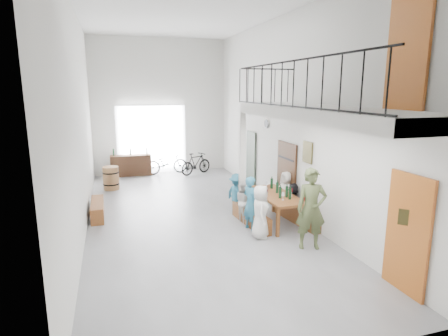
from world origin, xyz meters
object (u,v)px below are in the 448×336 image
object	(u,v)px
serving_counter	(131,165)
oak_barrel	(111,178)
bicycle_near	(167,163)
side_bench	(98,209)
bench_inner	(251,217)
host_standing	(311,209)
tasting_table	(276,197)

from	to	relation	value
serving_counter	oak_barrel	bearing A→B (deg)	-109.73
bicycle_near	side_bench	bearing A→B (deg)	144.99
oak_barrel	side_bench	bearing A→B (deg)	-97.74
bench_inner	oak_barrel	bearing A→B (deg)	121.45
bench_inner	serving_counter	bearing A→B (deg)	106.75
bicycle_near	host_standing	bearing A→B (deg)	-173.35
oak_barrel	host_standing	size ratio (longest dim) A/B	0.45
serving_counter	host_standing	distance (m)	9.12
oak_barrel	host_standing	bearing A→B (deg)	-57.04
oak_barrel	serving_counter	bearing A→B (deg)	68.22
tasting_table	host_standing	bearing A→B (deg)	-87.63
bench_inner	side_bench	bearing A→B (deg)	149.88
tasting_table	oak_barrel	size ratio (longest dim) A/B	2.49
bench_inner	host_standing	distance (m)	2.00
side_bench	bicycle_near	distance (m)	5.50
tasting_table	bench_inner	xyz separation A→B (m)	(-0.67, 0.07, -0.50)
serving_counter	tasting_table	bearing A→B (deg)	-62.09
bicycle_near	tasting_table	bearing A→B (deg)	-170.90
bench_inner	oak_barrel	xyz separation A→B (m)	(-3.43, 4.72, 0.20)
host_standing	bicycle_near	xyz separation A→B (m)	(-1.94, 8.38, -0.45)
tasting_table	side_bench	size ratio (longest dim) A/B	1.34
side_bench	serving_counter	xyz separation A→B (m)	(1.20, 4.90, 0.21)
side_bench	serving_counter	size ratio (longest dim) A/B	0.94
serving_counter	side_bench	bearing A→B (deg)	-101.67
side_bench	oak_barrel	xyz separation A→B (m)	(0.39, 2.89, 0.19)
tasting_table	host_standing	xyz separation A→B (m)	(0.08, -1.65, 0.20)
bench_inner	side_bench	world-z (taller)	side_bench
tasting_table	bicycle_near	size ratio (longest dim) A/B	1.16
bench_inner	host_standing	size ratio (longest dim) A/B	0.99
tasting_table	bicycle_near	distance (m)	6.98
oak_barrel	bicycle_near	world-z (taller)	bicycle_near
side_bench	bicycle_near	size ratio (longest dim) A/B	0.87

